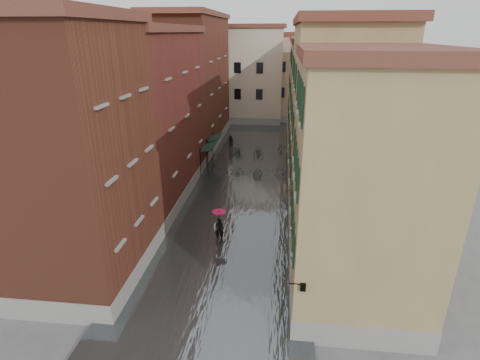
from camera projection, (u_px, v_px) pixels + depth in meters
The scene contains 16 objects.
ground at pixel (221, 259), 22.15m from camera, with size 120.00×120.00×0.00m, color #535355.
floodwater at pixel (244, 178), 34.11m from camera, with size 10.00×60.00×0.20m, color #454B4D.
building_left_near at pixel (74, 162), 18.63m from camera, with size 6.00×8.00×13.00m, color brown.
building_left_mid at pixel (149, 119), 28.88m from camera, with size 6.00×14.00×12.50m, color maroon.
building_left_far at pixel (193, 84), 42.45m from camera, with size 6.00×16.00×14.00m, color brown.
building_right_near at pixel (360, 188), 17.44m from camera, with size 6.00×8.00×11.50m, color olive.
building_right_mid at pixel (334, 120), 27.32m from camera, with size 6.00×14.00×13.00m, color tan.
building_right_far at pixel (317, 97), 41.45m from camera, with size 6.00×16.00×11.50m, color olive.
building_end_cream at pixel (241, 75), 55.14m from camera, with size 12.00×9.00×13.00m, color beige.
building_end_pink at pixel (302, 78), 56.23m from camera, with size 10.00×9.00×12.00m, color tan.
awning_near at pixel (208, 148), 34.79m from camera, with size 1.09×2.90×2.80m.
awning_far at pixel (214, 139), 37.83m from camera, with size 1.09×2.78×2.80m.
wall_lantern at pixel (302, 286), 15.04m from camera, with size 0.71×0.22×0.35m.
window_planters at pixel (295, 219), 19.33m from camera, with size 0.59×8.36×0.84m.
pedestrian_main at pixel (219, 223), 23.70m from camera, with size 0.91×0.91×2.06m.
pedestrian_far at pixel (231, 143), 42.07m from camera, with size 0.83×0.65×1.71m, color black.
Camera 1 is at (3.22, -18.60, 12.55)m, focal length 28.00 mm.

